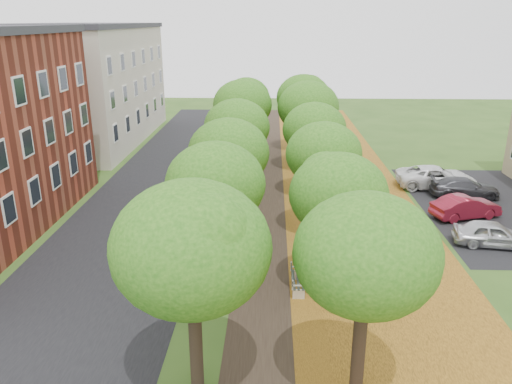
# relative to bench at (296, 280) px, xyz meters

# --- Properties ---
(street_asphalt) EXTENTS (8.00, 70.00, 0.01)m
(street_asphalt) POSITION_rel_bench_xyz_m (-8.57, 8.94, -0.43)
(street_asphalt) COLOR black
(street_asphalt) RESTS_ON ground
(footpath) EXTENTS (3.20, 70.00, 0.01)m
(footpath) POSITION_rel_bench_xyz_m (-1.07, 8.94, -0.43)
(footpath) COLOR black
(footpath) RESTS_ON ground
(leaf_verge) EXTENTS (7.50, 70.00, 0.01)m
(leaf_verge) POSITION_rel_bench_xyz_m (3.93, 8.94, -0.43)
(leaf_verge) COLOR #B37521
(leaf_verge) RESTS_ON ground
(parking_lot) EXTENTS (9.00, 16.00, 0.01)m
(parking_lot) POSITION_rel_bench_xyz_m (12.43, 9.94, -0.43)
(parking_lot) COLOR black
(parking_lot) RESTS_ON ground
(tree_row_west) EXTENTS (4.24, 34.24, 6.35)m
(tree_row_west) POSITION_rel_bench_xyz_m (-3.27, 8.94, 4.09)
(tree_row_west) COLOR black
(tree_row_west) RESTS_ON ground
(tree_row_east) EXTENTS (4.24, 34.24, 6.35)m
(tree_row_east) POSITION_rel_bench_xyz_m (1.53, 8.94, 4.09)
(tree_row_east) COLOR black
(tree_row_east) RESTS_ON ground
(building_cream) EXTENTS (10.30, 20.30, 10.40)m
(building_cream) POSITION_rel_bench_xyz_m (-18.07, 26.94, 4.78)
(building_cream) COLOR beige
(building_cream) RESTS_ON ground
(bench) EXTENTS (0.52, 1.75, 0.83)m
(bench) POSITION_rel_bench_xyz_m (0.00, 0.00, 0.00)
(bench) COLOR #242D25
(bench) RESTS_ON ground
(car_silver) EXTENTS (3.93, 2.09, 1.27)m
(car_silver) POSITION_rel_bench_xyz_m (9.93, 4.58, 0.21)
(car_silver) COLOR silver
(car_silver) RESTS_ON ground
(car_red) EXTENTS (4.17, 2.51, 1.30)m
(car_red) POSITION_rel_bench_xyz_m (9.93, 8.30, 0.22)
(car_red) COLOR maroon
(car_red) RESTS_ON ground
(car_grey) EXTENTS (4.31, 1.93, 1.23)m
(car_grey) POSITION_rel_bench_xyz_m (11.17, 11.89, 0.18)
(car_grey) COLOR #38383D
(car_grey) RESTS_ON ground
(car_white) EXTENTS (5.23, 2.49, 1.44)m
(car_white) POSITION_rel_bench_xyz_m (9.93, 13.74, 0.29)
(car_white) COLOR white
(car_white) RESTS_ON ground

